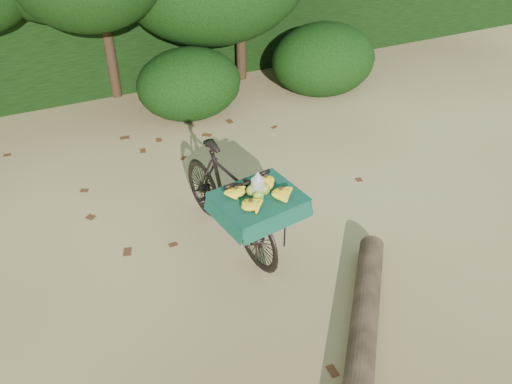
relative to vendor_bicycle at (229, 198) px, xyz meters
name	(u,v)px	position (x,y,z in m)	size (l,w,h in m)	color
ground	(187,324)	(-0.88, -1.02, -0.60)	(80.00, 80.00, 0.00)	#D2B870
vendor_bicycle	(229,198)	(0.00, 0.00, 0.00)	(1.02, 2.01, 1.18)	black
fallen_log	(359,382)	(0.25, -2.36, -0.46)	(0.27, 0.27, 3.68)	brown
hedge_backdrop	(70,34)	(-0.88, 5.28, 0.30)	(26.00, 1.80, 1.80)	black
bush_clumps	(129,98)	(-0.38, 3.28, -0.15)	(8.80, 1.70, 0.90)	black
leaf_litter	(168,280)	(-0.88, -0.37, -0.59)	(7.00, 7.30, 0.01)	#532B16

